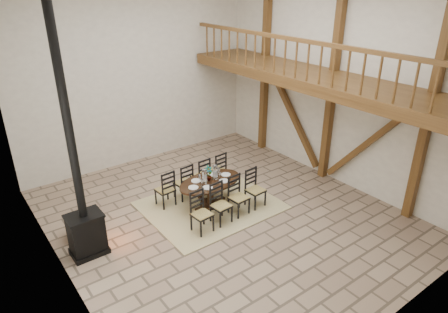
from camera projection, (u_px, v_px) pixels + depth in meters
ground at (224, 216)px, 9.17m from camera, size 8.00×8.00×0.00m
room_shell at (269, 78)px, 8.57m from camera, size 7.02×8.02×5.01m
rug at (210, 205)px, 9.57m from camera, size 3.00×2.50×0.02m
dining_table at (210, 193)px, 9.43m from camera, size 2.11×1.93×1.04m
wood_stove at (82, 204)px, 7.48m from camera, size 0.69×0.53×5.00m
log_basket at (79, 229)px, 8.37m from camera, size 0.52×0.52×0.43m
log_stack at (84, 247)px, 7.93m from camera, size 0.34×0.35×0.22m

